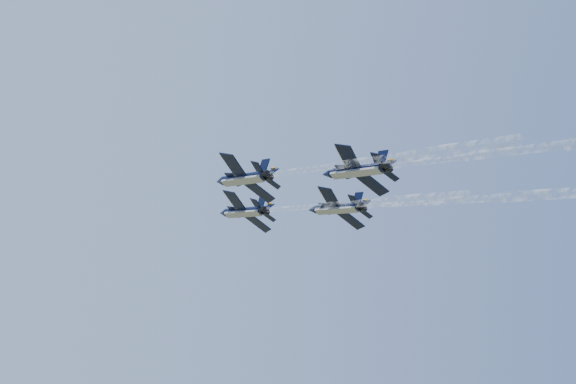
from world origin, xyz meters
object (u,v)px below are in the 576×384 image
object	(u,v)px
jet_right	(336,209)
jet_left	(243,179)
jet_slot	(356,171)
jet_lead	(243,212)

from	to	relation	value
jet_right	jet_left	bearing A→B (deg)	-176.16
jet_left	jet_right	size ratio (longest dim) A/B	1.00
jet_right	jet_slot	size ratio (longest dim) A/B	1.00
jet_left	jet_right	bearing A→B (deg)	3.84
jet_lead	jet_slot	distance (m)	27.72
jet_slot	jet_left	bearing A→B (deg)	127.19
jet_slot	jet_lead	bearing A→B (deg)	89.42
jet_lead	jet_left	world-z (taller)	same
jet_left	jet_slot	xyz separation A→B (m)	(14.98, -8.95, 0.00)
jet_lead	jet_left	bearing A→B (deg)	-128.10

